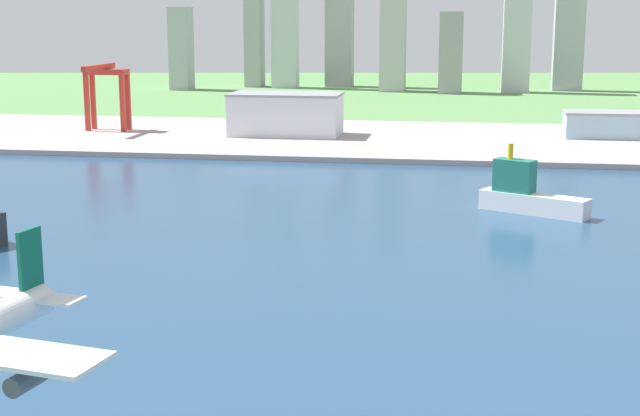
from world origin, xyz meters
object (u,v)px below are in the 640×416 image
at_px(port_crane_red, 105,83).
at_px(warehouse_main, 286,114).
at_px(ferry_boat, 527,194).
at_px(warehouse_annex, 614,125).

bearing_deg(port_crane_red, warehouse_main, -1.80).
distance_m(ferry_boat, warehouse_main, 191.75).
xyz_separation_m(warehouse_main, warehouse_annex, (158.86, 15.62, -4.09)).
distance_m(ferry_boat, port_crane_red, 259.35).
distance_m(port_crane_red, warehouse_main, 95.29).
relative_size(ferry_boat, port_crane_red, 0.89).
bearing_deg(warehouse_annex, ferry_boat, -106.39).
relative_size(ferry_boat, warehouse_annex, 0.70).
relative_size(ferry_boat, warehouse_main, 0.62).
bearing_deg(port_crane_red, ferry_boat, -38.66).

